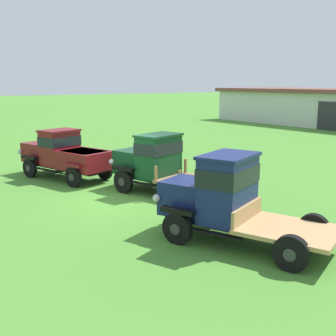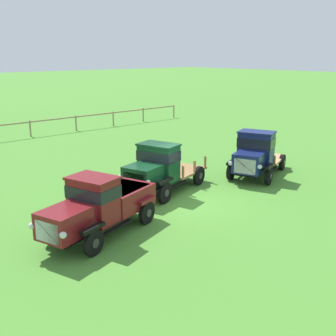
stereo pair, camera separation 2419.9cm
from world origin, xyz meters
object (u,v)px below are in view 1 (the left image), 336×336
object	(u,v)px
vintage_truck_second_in_line	(157,162)
oil_drum_beside_row	(58,145)
farm_shed	(332,107)
vintage_truck_foreground_near	(64,154)
vintage_truck_midrow_center	(225,197)

from	to	relation	value
vintage_truck_second_in_line	oil_drum_beside_row	bearing A→B (deg)	177.64
vintage_truck_second_in_line	oil_drum_beside_row	distance (m)	10.95
farm_shed	vintage_truck_second_in_line	world-z (taller)	farm_shed
farm_shed	oil_drum_beside_row	bearing A→B (deg)	-89.38
farm_shed	vintage_truck_foreground_near	bearing A→B (deg)	-76.61
farm_shed	vintage_truck_midrow_center	xyz separation A→B (m)	(16.24, -29.12, -0.58)
oil_drum_beside_row	vintage_truck_second_in_line	bearing A→B (deg)	-2.36
vintage_truck_midrow_center	vintage_truck_second_in_line	bearing A→B (deg)	165.35
vintage_truck_foreground_near	vintage_truck_midrow_center	world-z (taller)	vintage_truck_midrow_center
vintage_truck_second_in_line	oil_drum_beside_row	xyz separation A→B (m)	(-10.92, 0.45, -0.70)
vintage_truck_midrow_center	oil_drum_beside_row	xyz separation A→B (m)	(-15.95, 1.77, -0.72)
vintage_truck_second_in_line	vintage_truck_midrow_center	distance (m)	5.20
vintage_truck_midrow_center	oil_drum_beside_row	world-z (taller)	vintage_truck_midrow_center
vintage_truck_second_in_line	oil_drum_beside_row	world-z (taller)	vintage_truck_second_in_line
vintage_truck_foreground_near	oil_drum_beside_row	xyz separation A→B (m)	(-6.77, 2.34, -0.63)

